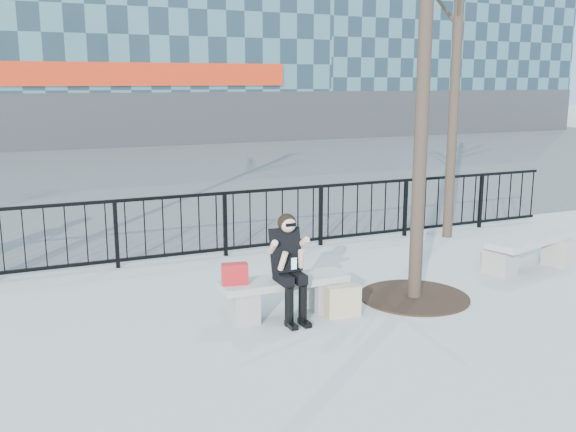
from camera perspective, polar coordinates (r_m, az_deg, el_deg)
name	(u,v)px	position (r m, az deg, el deg)	size (l,w,h in m)	color
ground	(284,315)	(8.25, -0.33, -8.79)	(120.00, 120.00, 0.00)	#A6A6A1
street_surface	(109,169)	(22.49, -15.61, 4.05)	(60.00, 23.00, 0.01)	#474747
railing	(214,225)	(10.80, -6.62, -0.80)	(14.00, 0.06, 1.10)	black
tree_grate	(414,297)	(9.04, 11.15, -7.06)	(1.50, 1.50, 0.02)	black
bench_main	(284,292)	(8.15, -0.33, -6.81)	(1.65, 0.46, 0.49)	slate
bench_second	(531,249)	(10.77, 20.77, -2.78)	(1.80, 0.50, 0.54)	slate
seated_woman	(289,268)	(7.90, 0.12, -4.62)	(0.50, 0.64, 1.34)	black
handbag	(235,274)	(7.85, -4.75, -5.15)	(0.31, 0.15, 0.26)	red
shopping_bag	(344,301)	(8.16, 4.96, -7.57)	(0.42, 0.16, 0.40)	beige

